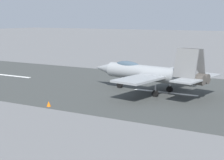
% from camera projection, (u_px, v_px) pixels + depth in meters
% --- Properties ---
extents(ground_plane, '(400.00, 400.00, 0.00)m').
position_uv_depth(ground_plane, '(168.00, 93.00, 43.32)').
color(ground_plane, slate).
extents(runway_strip, '(240.00, 26.00, 0.02)m').
position_uv_depth(runway_strip, '(169.00, 93.00, 43.31)').
color(runway_strip, '#3A3D3B').
rests_on(runway_strip, ground).
extents(fighter_jet, '(16.32, 13.64, 5.58)m').
position_uv_depth(fighter_jet, '(151.00, 73.00, 43.04)').
color(fighter_jet, gray).
rests_on(fighter_jet, ground).
extents(marker_cone_mid, '(0.44, 0.44, 0.55)m').
position_uv_depth(marker_cone_mid, '(49.00, 104.00, 36.68)').
color(marker_cone_mid, orange).
rests_on(marker_cone_mid, ground).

